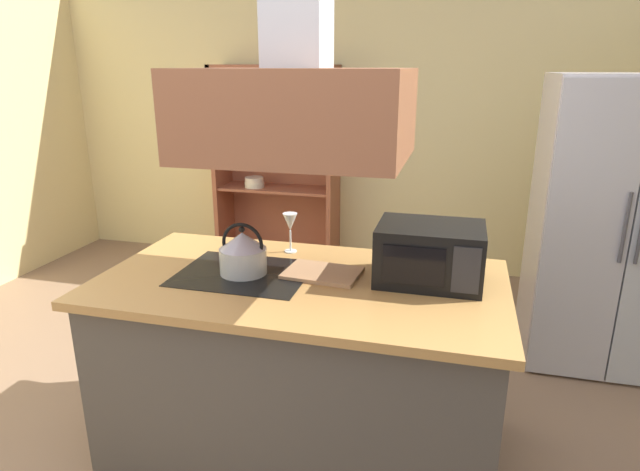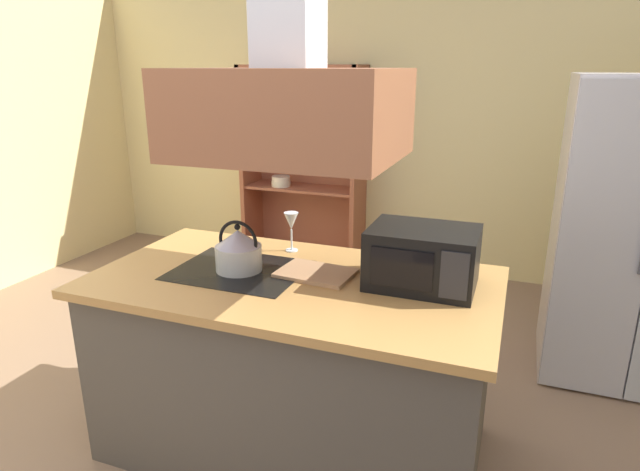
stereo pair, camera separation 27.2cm
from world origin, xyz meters
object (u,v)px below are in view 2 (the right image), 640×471
at_px(dish_cabinet, 304,179).
at_px(cutting_board, 316,273).
at_px(refrigerator, 638,234).
at_px(microwave, 423,257).
at_px(kettle, 238,250).
at_px(wine_glass_on_counter, 291,223).

bearing_deg(dish_cabinet, cutting_board, -66.55).
distance_m(refrigerator, microwave, 1.61).
xyz_separation_m(kettle, microwave, (0.84, 0.12, 0.03)).
bearing_deg(wine_glass_on_counter, cutting_board, -48.52).
distance_m(dish_cabinet, wine_glass_on_counter, 2.32).
relative_size(cutting_board, wine_glass_on_counter, 1.65).
bearing_deg(kettle, cutting_board, 11.77).
bearing_deg(cutting_board, dish_cabinet, 113.45).
xyz_separation_m(refrigerator, dish_cabinet, (-2.57, 1.16, -0.08)).
height_order(refrigerator, microwave, refrigerator).
distance_m(kettle, microwave, 0.85).
bearing_deg(cutting_board, wine_glass_on_counter, 131.48).
height_order(kettle, microwave, microwave).
distance_m(refrigerator, cutting_board, 1.98).
distance_m(dish_cabinet, microwave, 2.84).
xyz_separation_m(refrigerator, microwave, (-1.04, -1.23, 0.14)).
xyz_separation_m(dish_cabinet, wine_glass_on_counter, (0.81, -2.16, 0.24)).
distance_m(refrigerator, dish_cabinet, 2.82).
distance_m(dish_cabinet, kettle, 2.61).
bearing_deg(refrigerator, wine_glass_on_counter, -150.20).
height_order(refrigerator, dish_cabinet, dish_cabinet).
xyz_separation_m(dish_cabinet, kettle, (0.70, -2.51, 0.19)).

